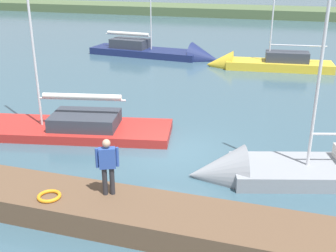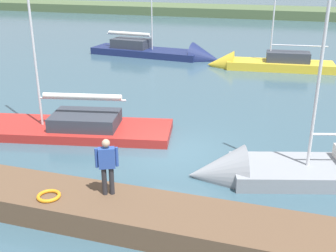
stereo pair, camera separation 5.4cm
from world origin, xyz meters
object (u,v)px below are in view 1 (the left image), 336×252
Objects in this scene: sailboat_behind_pier at (164,55)px; sailboat_outer_mooring at (260,65)px; sailboat_inner_slip at (19,130)px; sailboat_near_dock at (289,174)px; person_on_dock at (107,163)px; life_ring_buoy at (49,196)px.

sailboat_outer_mooring is at bearing -8.18° from sailboat_behind_pier.
sailboat_inner_slip is 1.17× the size of sailboat_outer_mooring.
sailboat_behind_pier reaches higher than sailboat_near_dock.
sailboat_near_dock is 6.29m from person_on_dock.
sailboat_outer_mooring is (-3.80, -20.40, -0.51)m from life_ring_buoy.
sailboat_inner_slip is at bearing 28.54° from person_on_dock.
sailboat_inner_slip is at bearing -89.06° from sailboat_behind_pier.
person_on_dock is (4.79, 3.80, 1.50)m from sailboat_near_dock.
life_ring_buoy is at bearing 73.71° from sailboat_outer_mooring.
sailboat_inner_slip reaches higher than sailboat_near_dock.
sailboat_behind_pier is (3.69, -22.17, -0.56)m from life_ring_buoy.
life_ring_buoy is 0.06× the size of sailboat_inner_slip.
sailboat_near_dock is 20.32m from sailboat_behind_pier.
person_on_dock is at bearing -155.73° from life_ring_buoy.
sailboat_outer_mooring is 0.72× the size of sailboat_behind_pier.
person_on_dock is at bearing 77.59° from sailboat_outer_mooring.
sailboat_behind_pier is at bearing -80.54° from life_ring_buoy.
sailboat_near_dock is at bearing 93.12° from sailboat_outer_mooring.
life_ring_buoy is 20.76m from sailboat_outer_mooring.
sailboat_near_dock is at bearing -76.73° from person_on_dock.
sailboat_outer_mooring is at bearing -131.80° from sailboat_inner_slip.
sailboat_behind_pier is (9.98, -17.71, 0.04)m from sailboat_near_dock.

